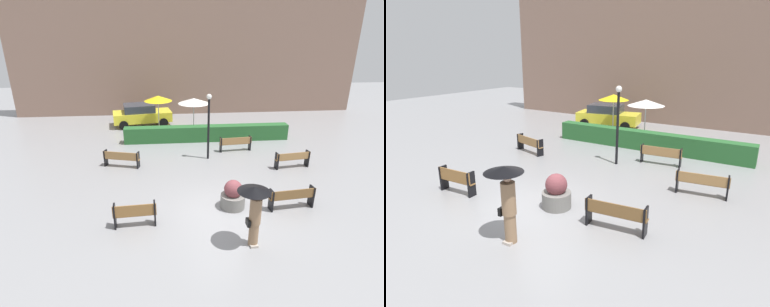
% 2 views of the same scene
% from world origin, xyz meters
% --- Properties ---
extents(ground_plane, '(60.00, 60.00, 0.00)m').
position_xyz_m(ground_plane, '(0.00, 0.00, 0.00)').
color(ground_plane, gray).
extents(bench_far_left, '(1.90, 0.83, 0.85)m').
position_xyz_m(bench_far_left, '(-4.38, 4.71, 0.50)').
color(bench_far_left, '#9E7242').
rests_on(bench_far_left, ground).
extents(bench_near_right, '(1.86, 0.55, 0.87)m').
position_xyz_m(bench_near_right, '(2.79, -0.00, 0.52)').
color(bench_near_right, brown).
rests_on(bench_near_right, ground).
extents(bench_near_left, '(1.55, 0.43, 0.92)m').
position_xyz_m(bench_near_left, '(-3.28, -0.67, 0.54)').
color(bench_near_left, olive).
rests_on(bench_near_left, ground).
extents(bench_back_row, '(1.90, 0.49, 0.85)m').
position_xyz_m(bench_back_row, '(1.97, 6.43, 0.51)').
color(bench_back_row, '#9E7242').
rests_on(bench_back_row, ground).
extents(bench_far_right, '(1.84, 0.57, 0.85)m').
position_xyz_m(bench_far_right, '(4.35, 3.81, 0.51)').
color(bench_far_right, '#9E7242').
rests_on(bench_far_right, ground).
extents(pedestrian_with_umbrella, '(1.05, 1.05, 2.15)m').
position_xyz_m(pedestrian_with_umbrella, '(0.62, -2.06, 1.43)').
color(pedestrian_with_umbrella, '#8C6B4C').
rests_on(pedestrian_with_umbrella, ground).
extents(planter_pot, '(0.97, 0.97, 1.18)m').
position_xyz_m(planter_pot, '(0.49, 0.31, 0.50)').
color(planter_pot, slate).
rests_on(planter_pot, ground).
extents(lamp_post, '(0.28, 0.28, 3.57)m').
position_xyz_m(lamp_post, '(0.22, 5.44, 2.22)').
color(lamp_post, black).
rests_on(lamp_post, ground).
extents(patio_umbrella_yellow, '(1.87, 1.87, 2.53)m').
position_xyz_m(patio_umbrella_yellow, '(-2.49, 10.54, 2.34)').
color(patio_umbrella_yellow, silver).
rests_on(patio_umbrella_yellow, ground).
extents(patio_umbrella_white, '(2.07, 2.07, 2.45)m').
position_xyz_m(patio_umbrella_white, '(-0.15, 9.86, 2.27)').
color(patio_umbrella_white, silver).
rests_on(patio_umbrella_white, ground).
extents(hedge_strip, '(10.40, 0.70, 0.98)m').
position_xyz_m(hedge_strip, '(0.56, 8.40, 0.49)').
color(hedge_strip, '#28602D').
rests_on(hedge_strip, ground).
extents(building_facade, '(28.00, 1.20, 9.77)m').
position_xyz_m(building_facade, '(0.00, 16.00, 4.89)').
color(building_facade, '#846656').
rests_on(building_facade, ground).
extents(parked_car, '(4.43, 2.52, 1.57)m').
position_xyz_m(parked_car, '(-3.78, 12.35, 0.82)').
color(parked_car, yellow).
rests_on(parked_car, ground).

